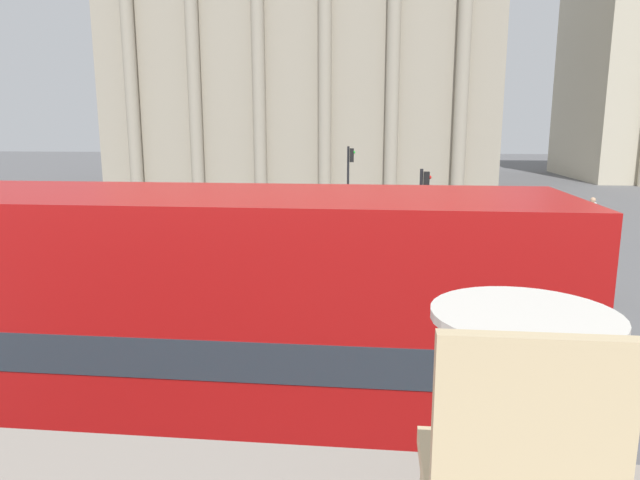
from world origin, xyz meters
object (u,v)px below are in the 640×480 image
Objects in this scene: cafe_dining_table at (521,369)px; car_navy at (247,212)px; cafe_chair_0 at (513,480)px; traffic_light_near at (265,253)px; pedestrian_white at (592,214)px; pedestrian_yellow at (604,263)px; double_decker_bus at (160,332)px; pedestrian_olive at (308,205)px; traffic_light_mid at (423,200)px; pedestrian_grey at (290,269)px; traffic_light_far at (350,172)px; plaza_building_left at (303,23)px.

car_navy is at bearing 105.28° from cafe_dining_table.
cafe_chair_0 reaches higher than cafe_dining_table.
traffic_light_near is at bearing 106.31° from cafe_dining_table.
pedestrian_yellow is at bearing -113.51° from pedestrian_white.
pedestrian_yellow is at bearing 27.17° from traffic_light_near.
double_decker_bus reaches higher than pedestrian_yellow.
cafe_chair_0 is at bearing -42.64° from car_navy.
double_decker_bus reaches higher than car_navy.
pedestrian_olive is at bearing 49.30° from car_navy.
pedestrian_olive is at bearing 98.73° from cafe_dining_table.
cafe_chair_0 reaches higher than pedestrian_olive.
traffic_light_near is 9.81m from traffic_light_mid.
traffic_light_near is 3.13m from pedestrian_grey.
traffic_light_far is at bearing 87.22° from traffic_light_near.
cafe_chair_0 is 16.45m from pedestrian_yellow.
double_decker_bus reaches higher than pedestrian_olive.
traffic_light_far reaches higher than pedestrian_white.
pedestrian_olive is at bearing 164.93° from pedestrian_white.
traffic_light_mid is at bearing -123.53° from pedestrian_grey.
car_navy is at bearing -91.04° from plaza_building_left.
cafe_chair_0 is 0.52× the size of pedestrian_white.
cafe_dining_table is at bearing -73.69° from traffic_light_near.
traffic_light_mid is at bearing -126.45° from pedestrian_olive.
car_navy is 2.33× the size of pedestrian_grey.
pedestrian_yellow is 1.01× the size of pedestrian_grey.
traffic_light_mid is (1.24, 19.51, -1.85)m from cafe_chair_0.
plaza_building_left reaches higher than traffic_light_far.
double_decker_bus is at bearing -47.09° from car_navy.
pedestrian_grey is at bearing 101.13° from cafe_chair_0.
cafe_dining_table reaches higher than traffic_light_far.
traffic_light_near is 18.39m from pedestrian_white.
plaza_building_left reaches higher than pedestrian_yellow.
car_navy is 15.76m from pedestrian_white.
pedestrian_grey is 1.08× the size of pedestrian_olive.
double_decker_bus is 5.54× the size of pedestrian_grey.
traffic_light_mid reaches higher than traffic_light_near.
traffic_light_near is at bearing -42.66° from car_navy.
pedestrian_yellow is at bearing -7.58° from car_navy.
pedestrian_white reaches higher than car_navy.
pedestrian_olive is (-9.82, 11.64, -0.09)m from pedestrian_yellow.
pedestrian_olive is at bearing -170.79° from pedestrian_yellow.
traffic_light_mid is at bearing -72.80° from plaza_building_left.
traffic_light_far is (1.18, 22.88, 0.23)m from double_decker_bus.
plaza_building_left is at bearing 90.44° from double_decker_bus.
cafe_dining_table is at bearing -85.77° from traffic_light_far.
traffic_light_far is 2.26× the size of pedestrian_olive.
cafe_chair_0 is at bearing -52.60° from pedestrian_yellow.
pedestrian_white is (12.05, 19.21, -1.23)m from double_decker_bus.
plaza_building_left is 15.97× the size of pedestrian_grey.
plaza_building_left is 27.82m from traffic_light_mid.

